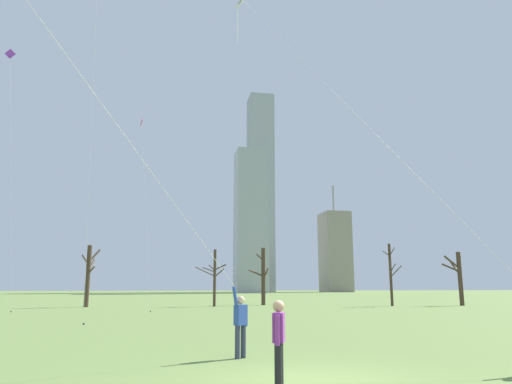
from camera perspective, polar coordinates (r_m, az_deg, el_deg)
ground_plane at (r=10.15m, az=6.79°, el=-21.84°), size 400.00×400.00×0.00m
kite_flyer_midfield_right_white at (r=13.03m, az=24.74°, el=-6.81°), size 6.38×6.65×12.77m
kite_flyer_far_back_green at (r=12.36m, az=-6.99°, el=-8.23°), size 10.75×6.38×14.25m
bystander_strolling_midfield at (r=9.32m, az=2.75°, el=-17.23°), size 0.31×0.48×1.62m
distant_kite_high_overhead_purple at (r=44.28m, az=-27.38°, el=11.96°), size 2.54×0.32×21.04m
distant_kite_drifting_left_pink at (r=41.81m, az=-13.46°, el=6.28°), size 1.67×3.54×16.28m
bare_tree_left_of_center at (r=48.79m, az=15.86°, el=-9.36°), size 1.28×1.78×6.00m
bare_tree_center at (r=49.52m, az=0.86°, el=-9.99°), size 2.23×2.12×5.77m
bare_tree_leftmost at (r=52.19m, az=23.13°, el=-9.17°), size 2.39×1.92×5.25m
bare_tree_far_right_edge at (r=47.30m, az=-19.45°, el=-9.24°), size 1.48×2.61×5.63m
bare_tree_right_of_center at (r=46.05m, az=-5.00°, el=-10.03°), size 2.96×1.91×5.34m
skyline_mid_tower_left at (r=161.66m, az=9.47°, el=-7.08°), size 8.44×10.65×35.66m
skyline_slender_spire at (r=162.86m, az=0.53°, el=0.12°), size 8.21×9.10×67.81m
skyline_squat_block at (r=137.60m, az=-0.63°, el=-3.40°), size 8.94×8.87×41.20m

